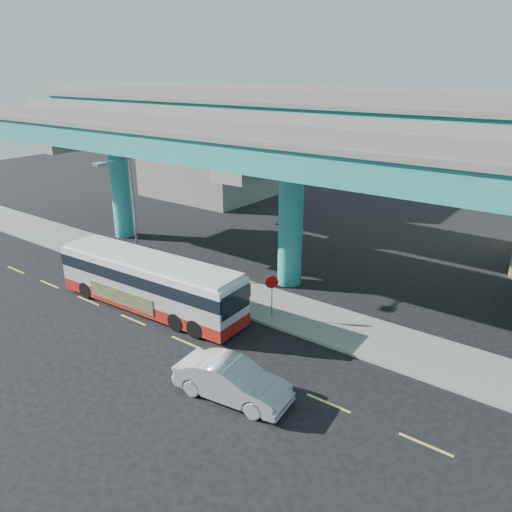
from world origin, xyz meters
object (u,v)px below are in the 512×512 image
Objects in this scene: transit_bus at (150,281)px; sedan at (232,381)px; stop_sign at (272,288)px; street_lamp at (126,201)px; parked_car at (147,255)px.

transit_bus reaches higher than sedan.
transit_bus is 6.94m from stop_sign.
street_lamp is (-13.06, 5.77, 4.38)m from sedan.
transit_bus is at bearing -139.03° from parked_car.
sedan is 7.10m from stop_sign.
transit_bus is 2.36× the size of sedan.
parked_car is at bearing 149.52° from stop_sign.
parked_car is (-5.26, 4.37, -0.95)m from transit_bus.
transit_bus is 5.83m from street_lamp.
street_lamp is (1.12, -2.23, 4.46)m from parked_car.
stop_sign is at bearing 21.70° from transit_bus.
transit_bus reaches higher than parked_car.
street_lamp reaches higher than parked_car.
parked_car is 1.47× the size of stop_sign.
street_lamp reaches higher than sedan.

